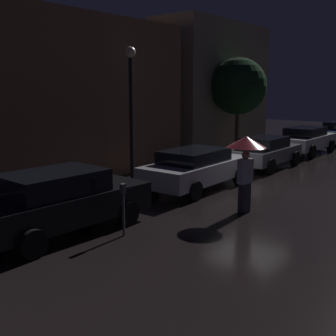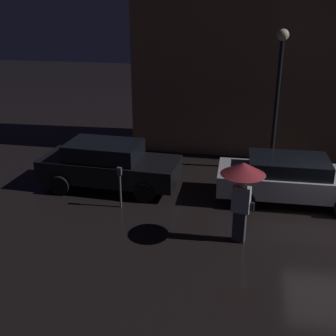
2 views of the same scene
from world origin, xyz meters
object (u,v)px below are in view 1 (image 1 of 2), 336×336
(parked_car_black, at_px, (59,201))
(pedestrian_with_umbrella, at_px, (246,152))
(parked_car_white, at_px, (306,139))
(street_lamp_near, at_px, (131,93))
(parked_car_silver, at_px, (196,168))
(parked_car_grey, at_px, (265,151))
(parking_meter, at_px, (123,204))

(parked_car_black, distance_m, pedestrian_with_umbrella, 5.07)
(parked_car_white, height_order, street_lamp_near, street_lamp_near)
(parked_car_silver, distance_m, street_lamp_near, 3.61)
(parked_car_grey, bearing_deg, street_lamp_near, 153.63)
(parked_car_white, distance_m, pedestrian_with_umbrella, 11.69)
(pedestrian_with_umbrella, bearing_deg, street_lamp_near, 91.53)
(parked_car_black, distance_m, street_lamp_near, 6.33)
(parked_car_silver, xyz_separation_m, pedestrian_with_umbrella, (-1.43, -2.66, 0.95))
(parked_car_black, bearing_deg, parking_meter, -57.14)
(parked_car_silver, bearing_deg, street_lamp_near, 99.47)
(parked_car_grey, xyz_separation_m, pedestrian_with_umbrella, (-6.43, -2.59, 0.97))
(pedestrian_with_umbrella, bearing_deg, parked_car_silver, 73.35)
(parked_car_grey, bearing_deg, parking_meter, -172.95)
(parked_car_black, distance_m, parked_car_silver, 5.71)
(parked_car_white, distance_m, street_lamp_near, 10.97)
(pedestrian_with_umbrella, relative_size, street_lamp_near, 0.44)
(parked_car_black, bearing_deg, parked_car_white, 2.72)
(parked_car_black, relative_size, parked_car_silver, 0.99)
(parked_car_black, bearing_deg, pedestrian_with_umbrella, -28.87)
(parked_car_black, bearing_deg, parked_car_grey, 2.27)
(parked_car_grey, height_order, parking_meter, parked_car_grey)
(parked_car_black, bearing_deg, parked_car_silver, 3.06)
(pedestrian_with_umbrella, bearing_deg, parked_car_white, 25.16)
(parked_car_grey, relative_size, parked_car_white, 0.90)
(parked_car_white, relative_size, parking_meter, 3.55)
(parked_car_silver, bearing_deg, parking_meter, -165.31)
(parked_car_silver, bearing_deg, parked_car_grey, -2.32)
(parked_car_white, xyz_separation_m, parking_meter, (-14.81, -1.50, 0.02))
(parking_meter, bearing_deg, pedestrian_with_umbrella, -19.46)
(parked_car_black, height_order, parked_car_silver, parked_car_black)
(parked_car_silver, xyz_separation_m, parking_meter, (-4.91, -1.43, 0.05))
(parked_car_white, relative_size, street_lamp_near, 0.92)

